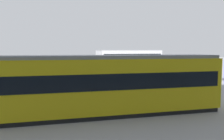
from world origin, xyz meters
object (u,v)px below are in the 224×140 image
object	(u,v)px
pedestrian_near_railing	(111,78)
info_sign	(63,74)
tram_yellow	(101,84)
double_decker_bus	(130,63)

from	to	relation	value
pedestrian_near_railing	info_sign	distance (m)	4.78
tram_yellow	info_sign	world-z (taller)	tram_yellow
double_decker_bus	info_sign	world-z (taller)	double_decker_bus
tram_yellow	info_sign	xyz separation A→B (m)	(1.92, -9.51, -0.29)
pedestrian_near_railing	tram_yellow	bearing A→B (deg)	73.07
tram_yellow	pedestrian_near_railing	distance (m)	9.71
tram_yellow	pedestrian_near_railing	world-z (taller)	tram_yellow
double_decker_bus	pedestrian_near_railing	world-z (taller)	double_decker_bus
double_decker_bus	tram_yellow	size ratio (longest dim) A/B	0.73
double_decker_bus	tram_yellow	bearing A→B (deg)	66.97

